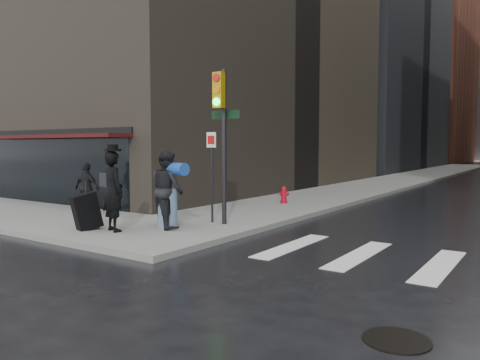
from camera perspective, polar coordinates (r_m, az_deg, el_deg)
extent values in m
plane|color=black|center=(12.25, -10.63, -6.79)|extent=(140.00, 140.00, 0.00)
cube|color=slate|center=(36.59, 20.69, 0.39)|extent=(4.00, 50.00, 0.15)
cube|color=silver|center=(10.99, 6.41, -7.99)|extent=(0.50, 3.00, 0.01)
cube|color=silver|center=(10.36, 14.35, -8.84)|extent=(0.50, 3.00, 0.01)
cube|color=silver|center=(9.95, 23.17, -9.59)|extent=(0.50, 3.00, 0.01)
cube|color=slate|center=(53.30, 9.61, 20.11)|extent=(22.00, 24.00, 34.00)
cube|color=brown|center=(74.49, 17.45, 12.23)|extent=(22.00, 20.00, 26.00)
cube|color=black|center=(18.78, -21.51, 1.09)|extent=(8.00, 0.12, 2.60)
cube|color=#390D0D|center=(18.48, -22.89, 4.89)|extent=(8.40, 1.10, 0.12)
cube|color=black|center=(18.72, -21.80, 5.42)|extent=(8.40, 0.08, 0.22)
imported|color=black|center=(12.26, -15.18, -1.33)|extent=(0.85, 0.68, 2.04)
cylinder|color=black|center=(12.21, -15.28, 3.54)|extent=(0.44, 0.44, 0.05)
cylinder|color=black|center=(12.21, -15.28, 3.82)|extent=(0.27, 0.27, 0.16)
cube|color=black|center=(12.52, -16.12, 0.02)|extent=(0.46, 0.26, 0.35)
cube|color=black|center=(12.71, -18.22, -3.67)|extent=(0.56, 0.86, 1.03)
cylinder|color=black|center=(12.65, -18.28, -1.23)|extent=(0.04, 0.04, 0.48)
imported|color=black|center=(12.43, -8.85, -1.14)|extent=(1.22, 1.10, 2.05)
cube|color=black|center=(12.99, -8.89, -2.73)|extent=(0.69, 0.54, 0.38)
cylinder|color=#1B4498|center=(12.15, -7.63, 1.33)|extent=(0.67, 0.45, 0.33)
imported|color=black|center=(15.75, -18.16, -0.95)|extent=(0.99, 0.51, 1.63)
cylinder|color=black|center=(12.90, -1.95, 3.98)|extent=(0.13, 0.13, 4.25)
cube|color=#AE8B0B|center=(12.80, -2.61, 10.89)|extent=(0.30, 0.19, 0.96)
cylinder|color=red|center=(12.75, -2.91, 12.35)|extent=(0.21, 0.06, 0.21)
cylinder|color=orange|center=(12.71, -2.91, 10.93)|extent=(0.21, 0.06, 0.21)
cylinder|color=#19E533|center=(12.68, -2.90, 9.50)|extent=(0.21, 0.06, 0.21)
cylinder|color=black|center=(13.18, -3.42, 0.29)|extent=(0.06, 0.06, 2.55)
cube|color=white|center=(13.13, -3.52, 4.91)|extent=(0.32, 0.02, 0.42)
cube|color=black|center=(12.99, -1.75, 7.97)|extent=(0.96, 0.04, 0.23)
cylinder|color=#AE0A1C|center=(17.80, 5.36, -2.69)|extent=(0.28, 0.28, 0.09)
cylinder|color=#AE0A1C|center=(17.78, 5.37, -1.98)|extent=(0.21, 0.21, 0.53)
sphere|color=#AE0A1C|center=(17.75, 5.37, -1.08)|extent=(0.19, 0.19, 0.19)
cylinder|color=#AE0A1C|center=(17.77, 5.37, -1.70)|extent=(0.36, 0.14, 0.12)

